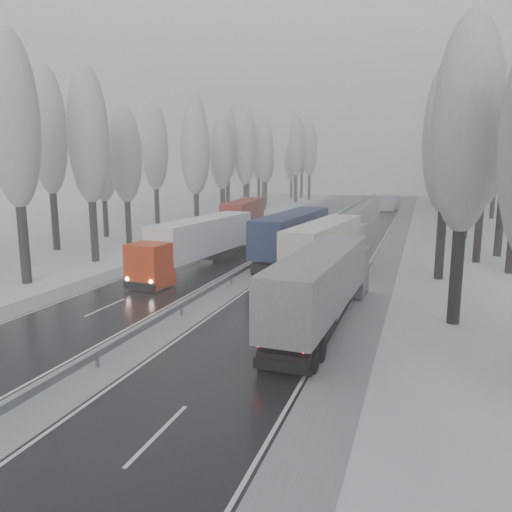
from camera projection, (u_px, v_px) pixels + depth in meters
The scene contains 55 objects.
ground at pixel (30, 410), 18.07m from camera, with size 260.00×260.00×0.00m, color white.
carriageway_right at pixel (327, 264), 44.38m from camera, with size 7.50×200.00×0.03m, color black.
carriageway_left at pixel (218, 257), 47.67m from camera, with size 7.50×200.00×0.03m, color black.
median_slush at pixel (271, 260), 46.02m from camera, with size 3.00×200.00×0.04m, color #A0A3A8.
shoulder_right at pixel (384, 267), 42.83m from camera, with size 2.40×200.00×0.04m, color #A0A3A8.
shoulder_left at pixel (172, 254), 49.22m from camera, with size 2.40×200.00×0.04m, color #A0A3A8.
median_guardrail at pixel (271, 254), 45.91m from camera, with size 0.12×200.00×0.76m.
tree_16 at pixel (467, 127), 26.01m from camera, with size 3.60×3.60×16.53m.
tree_18 at pixel (448, 137), 36.76m from camera, with size 3.60×3.60×16.58m.
tree_20 at pixel (485, 148), 43.38m from camera, with size 3.60×3.60×15.71m.
tree_21 at pixel (508, 128), 46.07m from camera, with size 3.60×3.60×18.62m.
tree_22 at pixel (466, 150), 53.36m from camera, with size 3.60×3.60×15.86m.
tree_24 at pixel (472, 125), 57.60m from camera, with size 3.60×3.60×20.49m.
tree_26 at pixel (462, 139), 67.46m from camera, with size 3.60×3.60×18.78m.
tree_28 at pixel (450, 139), 77.70m from camera, with size 3.60×3.60×19.62m.
tree_29 at pixel (498, 145), 79.29m from camera, with size 3.60×3.60×18.11m.
tree_30 at pixel (448, 148), 86.92m from camera, with size 3.60×3.60×17.86m.
tree_31 at pixel (483, 146), 88.71m from camera, with size 3.60×3.60×18.58m.
tree_32 at pixel (447, 151), 93.96m from camera, with size 3.60×3.60×17.33m.
tree_33 at pixel (462, 161), 97.05m from camera, with size 3.60×3.60×14.33m.
tree_34 at pixel (441, 151), 100.82m from camera, with size 3.60×3.60×17.63m.
tree_35 at pixel (488, 149), 101.59m from camera, with size 3.60×3.60×18.25m.
tree_36 at pixel (446, 144), 109.29m from camera, with size 3.60×3.60×20.23m.
tree_37 at pixel (478, 156), 111.27m from camera, with size 3.60×3.60×16.37m.
tree_38 at pixel (452, 152), 118.86m from camera, with size 3.60×3.60×17.97m.
tree_39 at pixel (463, 157), 121.92m from camera, with size 3.60×3.60×16.19m.
tree_56 at pixel (13, 122), 35.19m from camera, with size 3.60×3.60×18.12m.
tree_58 at pixel (88, 137), 43.68m from camera, with size 3.60×3.60×17.21m.
tree_59 at pixel (48, 132), 49.68m from camera, with size 3.60×3.60×18.41m.
tree_60 at pixel (125, 156), 53.76m from camera, with size 3.60×3.60×14.84m.
tree_61 at pixel (102, 162), 59.40m from camera, with size 3.60×3.60×13.95m.
tree_62 at pixel (195, 151), 61.30m from camera, with size 3.60×3.60×16.04m.
tree_63 at pixel (155, 148), 67.41m from camera, with size 3.60×3.60×16.88m.
tree_64 at pixel (195, 155), 71.10m from camera, with size 3.60×3.60×15.42m.
tree_65 at pixel (195, 138), 74.92m from camera, with size 3.60×3.60×19.48m.
tree_66 at pixel (222, 157), 80.07m from camera, with size 3.60×3.60×15.23m.
tree_67 at pixel (223, 150), 84.02m from camera, with size 3.60×3.60×17.09m.
tree_68 at pixel (245, 152), 85.71m from camera, with size 3.60×3.60×16.65m.
tree_69 at pixel (227, 143), 90.65m from camera, with size 3.60×3.60×19.35m.
tree_70 at pixel (264, 152), 94.98m from camera, with size 3.60×3.60×17.09m.
tree_71 at pixel (248, 144), 99.90m from camera, with size 3.60×3.60×19.61m.
tree_72 at pixel (266, 159), 104.73m from camera, with size 3.60×3.60×15.11m.
tree_73 at pixel (259, 153), 109.12m from camera, with size 3.60×3.60×17.22m.
tree_74 at pixel (296, 146), 113.05m from camera, with size 3.60×3.60×19.68m.
tree_75 at pixel (263, 150), 119.76m from camera, with size 3.60×3.60×18.60m.
tree_76 at pixel (310, 151), 121.61m from camera, with size 3.60×3.60×18.55m.
tree_77 at pixel (291, 162), 127.59m from camera, with size 3.60×3.60×14.32m.
tree_78 at pixel (302, 149), 128.74m from camera, with size 3.60×3.60×19.55m.
tree_79 at pixel (295, 155), 133.62m from camera, with size 3.60×3.60×17.07m.
truck_grey_tarp at pixel (324, 281), 27.25m from camera, with size 3.25×16.64×4.24m.
truck_blue_box at pixel (296, 233), 45.21m from camera, with size 3.88×17.68×4.50m.
truck_cream_box at pixel (328, 243), 40.54m from camera, with size 4.29×16.70×4.25m.
box_truck_distant at pixel (390, 202), 95.03m from camera, with size 3.07×8.29×3.04m.
truck_red_white at pixel (197, 241), 41.35m from camera, with size 4.02×16.76×4.27m.
truck_red_red at pixel (242, 215), 61.78m from camera, with size 4.65×16.76×4.26m.
Camera 1 is at (13.12, -13.26, 8.80)m, focal length 35.00 mm.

